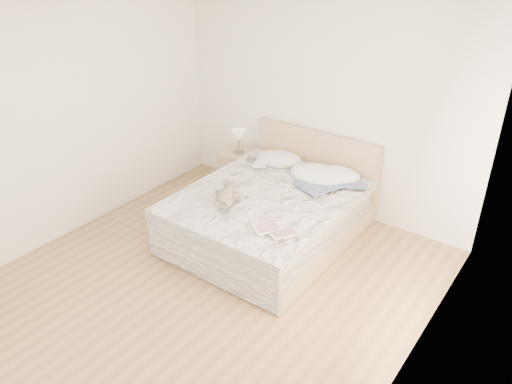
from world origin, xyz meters
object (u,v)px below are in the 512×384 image
nightstand (238,171)px  photo_book (256,163)px  childrens_book (276,231)px  bed (271,214)px  table_lamp (239,137)px  teddy_bear (225,202)px

nightstand → photo_book: (0.48, -0.26, 0.35)m
childrens_book → bed: bearing=161.2°
childrens_book → nightstand: bearing=171.6°
bed → table_lamp: bed is taller
photo_book → teddy_bear: teddy_bear is taller
nightstand → teddy_bear: 1.57m
bed → teddy_bear: bed is taller
bed → teddy_bear: (-0.21, -0.56, 0.34)m
nightstand → teddy_bear: bearing=-57.2°
photo_book → childrens_book: (1.08, -1.15, 0.00)m
childrens_book → teddy_bear: (-0.74, 0.13, 0.02)m
bed → nightstand: (-1.03, 0.72, -0.03)m
bed → childrens_book: size_ratio=5.55×
photo_book → table_lamp: bearing=128.3°
table_lamp → childrens_book: table_lamp is taller
table_lamp → nightstand: bearing=159.5°
childrens_book → teddy_bear: teddy_bear is taller
table_lamp → childrens_book: size_ratio=0.83×
teddy_bear → photo_book: bearing=84.9°
nightstand → childrens_book: 2.13m
bed → childrens_book: bearing=-52.5°
bed → childrens_book: (0.53, -0.69, 0.32)m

